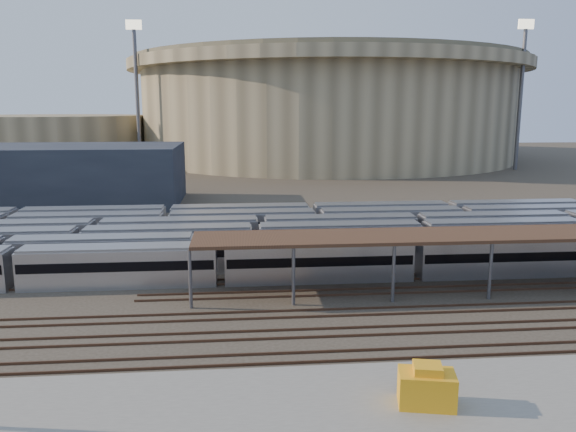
{
  "coord_description": "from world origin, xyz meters",
  "views": [
    {
      "loc": [
        -3.92,
        -43.67,
        16.5
      ],
      "look_at": [
        1.07,
        12.0,
        5.59
      ],
      "focal_mm": 35.0,
      "sensor_mm": 36.0,
      "label": 1
    }
  ],
  "objects": [
    {
      "name": "apron",
      "position": [
        -5.0,
        -15.0,
        0.1
      ],
      "size": [
        50.0,
        9.0,
        0.2
      ],
      "primitive_type": "cube",
      "color": "gray",
      "rests_on": "ground"
    },
    {
      "name": "floodlight_3",
      "position": [
        -10.0,
        160.0,
        20.65
      ],
      "size": [
        4.0,
        1.0,
        38.4
      ],
      "color": "#56565A",
      "rests_on": "ground"
    },
    {
      "name": "service_building",
      "position": [
        -35.0,
        55.0,
        5.0
      ],
      "size": [
        42.0,
        20.0,
        10.0
      ],
      "primitive_type": "cube",
      "color": "#1E232D",
      "rests_on": "ground"
    },
    {
      "name": "empty_tracks",
      "position": [
        0.0,
        -5.0,
        0.09
      ],
      "size": [
        170.0,
        9.62,
        0.18
      ],
      "color": "#4C3323",
      "rests_on": "ground"
    },
    {
      "name": "secondary_arena",
      "position": [
        -60.0,
        130.0,
        7.0
      ],
      "size": [
        56.0,
        56.0,
        14.0
      ],
      "primitive_type": "cylinder",
      "color": "#9C8D6A",
      "rests_on": "ground"
    },
    {
      "name": "stadium",
      "position": [
        25.0,
        140.0,
        16.47
      ],
      "size": [
        124.0,
        124.0,
        32.5
      ],
      "color": "#9C8D6A",
      "rests_on": "ground"
    },
    {
      "name": "floodlight_2",
      "position": [
        70.0,
        100.0,
        20.65
      ],
      "size": [
        4.0,
        1.0,
        38.4
      ],
      "color": "#56565A",
      "rests_on": "ground"
    },
    {
      "name": "subway_trains",
      "position": [
        -0.94,
        18.5,
        1.8
      ],
      "size": [
        126.16,
        23.9,
        3.6
      ],
      "color": "silver",
      "rests_on": "ground"
    },
    {
      "name": "inspection_shed",
      "position": [
        22.0,
        4.0,
        4.98
      ],
      "size": [
        60.3,
        6.0,
        5.3
      ],
      "color": "#56565A",
      "rests_on": "ground"
    },
    {
      "name": "floodlight_0",
      "position": [
        -30.0,
        110.0,
        20.65
      ],
      "size": [
        4.0,
        1.0,
        38.4
      ],
      "color": "#56565A",
      "rests_on": "ground"
    },
    {
      "name": "yellow_equipment",
      "position": [
        6.29,
        -15.84,
        1.16
      ],
      "size": [
        3.4,
        2.51,
        1.92
      ],
      "primitive_type": "cube",
      "rotation": [
        0.0,
        0.0,
        -0.21
      ],
      "color": "orange",
      "rests_on": "apron"
    },
    {
      "name": "ground",
      "position": [
        0.0,
        0.0,
        0.0
      ],
      "size": [
        420.0,
        420.0,
        0.0
      ],
      "primitive_type": "plane",
      "color": "#383026",
      "rests_on": "ground"
    }
  ]
}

